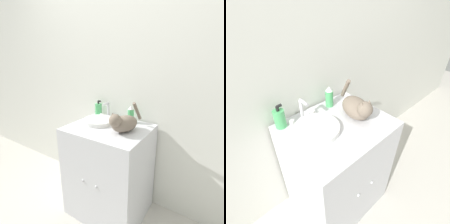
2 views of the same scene
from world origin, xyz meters
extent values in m
plane|color=beige|center=(0.00, 0.00, 0.00)|extent=(8.00, 8.00, 0.00)
cube|color=silver|center=(0.00, 0.61, 1.25)|extent=(6.00, 0.05, 2.50)
cube|color=silver|center=(0.00, 0.28, 0.44)|extent=(0.69, 0.57, 0.88)
sphere|color=silver|center=(-0.07, 0.00, 0.48)|extent=(0.02, 0.02, 0.02)
sphere|color=silver|center=(0.07, 0.00, 0.48)|extent=(0.02, 0.02, 0.02)
cylinder|color=white|center=(-0.14, 0.32, 0.90)|extent=(0.29, 0.29, 0.04)
cylinder|color=silver|center=(-0.14, 0.48, 0.96)|extent=(0.02, 0.02, 0.16)
cylinder|color=silver|center=(-0.14, 0.44, 1.04)|extent=(0.02, 0.08, 0.02)
cylinder|color=white|center=(-0.22, 0.48, 0.90)|extent=(0.03, 0.03, 0.03)
cylinder|color=white|center=(-0.06, 0.48, 0.90)|extent=(0.03, 0.03, 0.03)
ellipsoid|color=#7A6B5B|center=(0.16, 0.28, 0.95)|extent=(0.22, 0.28, 0.13)
sphere|color=#7A6B5B|center=(0.13, 0.18, 1.00)|extent=(0.12, 0.12, 0.10)
cone|color=#7A6B5B|center=(0.11, 0.18, 1.04)|extent=(0.04, 0.04, 0.04)
cone|color=#7A6B5B|center=(0.16, 0.17, 1.04)|extent=(0.04, 0.04, 0.04)
cylinder|color=#7A6B5B|center=(0.20, 0.42, 1.02)|extent=(0.06, 0.12, 0.17)
cylinder|color=#4CB266|center=(-0.28, 0.51, 0.94)|extent=(0.07, 0.07, 0.12)
cylinder|color=black|center=(-0.28, 0.51, 1.02)|extent=(0.02, 0.02, 0.03)
cylinder|color=black|center=(-0.27, 0.51, 1.03)|extent=(0.03, 0.02, 0.02)
cylinder|color=#4CB266|center=(0.11, 0.49, 0.94)|extent=(0.06, 0.06, 0.13)
cone|color=white|center=(0.11, 0.49, 1.03)|extent=(0.05, 0.05, 0.04)
camera|label=1|loc=(0.79, -0.90, 1.44)|focal=28.00mm
camera|label=2|loc=(-0.59, -0.38, 1.61)|focal=28.00mm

